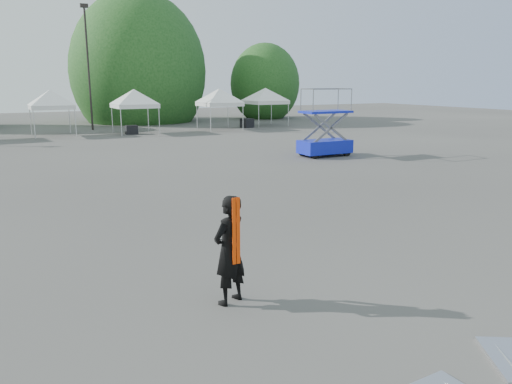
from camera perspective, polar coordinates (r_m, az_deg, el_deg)
name	(u,v)px	position (r m, az deg, el deg)	size (l,w,h in m)	color
ground	(224,248)	(12.06, -3.70, -6.41)	(120.00, 120.00, 0.00)	#474442
light_pole_east	(88,61)	(43.10, -18.66, 14.05)	(0.60, 0.25, 9.80)	black
tree_mid_e	(139,71)	(51.26, -13.25, 13.27)	(5.12, 5.12, 7.79)	#382314
tree_far_e	(265,84)	(54.40, 1.02, 12.25)	(3.84, 3.84, 5.84)	#382314
tent_e	(50,93)	(39.47, -22.45, 10.38)	(4.16, 4.16, 3.88)	silver
tent_f	(134,93)	(39.47, -13.78, 10.96)	(4.32, 4.32, 3.88)	silver
tent_g	(219,92)	(41.43, -4.22, 11.34)	(4.31, 4.31, 3.88)	silver
tent_h	(265,91)	(45.15, 1.08, 11.47)	(4.51, 4.51, 3.88)	silver
man	(229,250)	(8.88, -3.05, -6.64)	(0.85, 0.73, 1.98)	black
scissor_lift	(325,122)	(26.75, 7.95, 7.88)	(2.76, 1.41, 3.54)	#0E0EB7
crate_mid	(132,130)	(38.92, -14.04, 6.91)	(0.86, 0.67, 0.67)	black
crate_east	(247,123)	(43.20, -1.03, 7.87)	(1.00, 0.78, 0.78)	black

